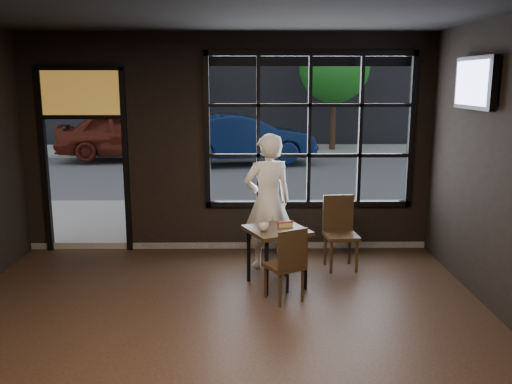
{
  "coord_description": "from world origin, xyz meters",
  "views": [
    {
      "loc": [
        0.31,
        -4.43,
        2.51
      ],
      "look_at": [
        0.4,
        2.2,
        1.15
      ],
      "focal_mm": 38.0,
      "sensor_mm": 36.0,
      "label": 1
    }
  ],
  "objects_px": {
    "chair_near": "(284,263)",
    "navy_car": "(243,138)",
    "cafe_table": "(277,257)",
    "man": "(268,201)"
  },
  "relations": [
    {
      "from": "chair_near",
      "to": "man",
      "type": "distance_m",
      "value": 1.27
    },
    {
      "from": "cafe_table",
      "to": "chair_near",
      "type": "bearing_deg",
      "value": -106.17
    },
    {
      "from": "cafe_table",
      "to": "man",
      "type": "xyz_separation_m",
      "value": [
        -0.09,
        0.7,
        0.55
      ]
    },
    {
      "from": "chair_near",
      "to": "man",
      "type": "relative_size",
      "value": 0.48
    },
    {
      "from": "cafe_table",
      "to": "man",
      "type": "distance_m",
      "value": 0.9
    },
    {
      "from": "cafe_table",
      "to": "navy_car",
      "type": "xyz_separation_m",
      "value": [
        -0.53,
        9.9,
        0.45
      ]
    },
    {
      "from": "cafe_table",
      "to": "navy_car",
      "type": "bearing_deg",
      "value": 69.44
    },
    {
      "from": "chair_near",
      "to": "navy_car",
      "type": "relative_size",
      "value": 0.2
    },
    {
      "from": "cafe_table",
      "to": "navy_car",
      "type": "height_order",
      "value": "navy_car"
    },
    {
      "from": "chair_near",
      "to": "navy_car",
      "type": "distance_m",
      "value": 10.4
    }
  ]
}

